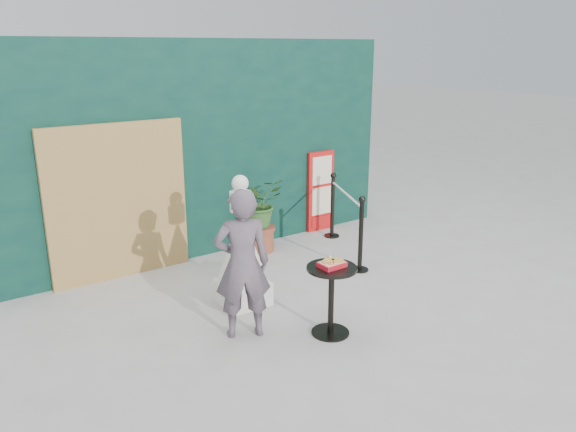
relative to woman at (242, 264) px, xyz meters
The scene contains 10 objects.
ground 1.40m from the woman, 35.65° to the right, with size 60.00×60.00×0.00m, color #ADAAA5.
back_wall 2.74m from the woman, 69.15° to the left, with size 6.00×0.30×3.00m, color #092B27.
bamboo_fence 2.32m from the woman, 101.43° to the left, with size 1.80×0.08×2.00m, color tan.
woman is the anchor object (origin of this frame).
menu_board 3.65m from the woman, 38.71° to the left, with size 0.50×0.07×1.30m.
statue 0.77m from the woman, 59.57° to the left, with size 0.60×0.60×1.54m.
cafe_table 0.95m from the woman, 34.36° to the right, with size 0.52×0.52×0.75m.
food_basket 0.91m from the woman, 34.16° to the right, with size 0.26×0.19×0.11m.
planter 2.51m from the woman, 53.09° to the left, with size 0.64×0.56×1.09m.
stanchion_barrier 2.79m from the woman, 26.69° to the left, with size 0.84×1.54×1.03m.
Camera 1 is at (-3.63, -3.88, 2.89)m, focal length 35.00 mm.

